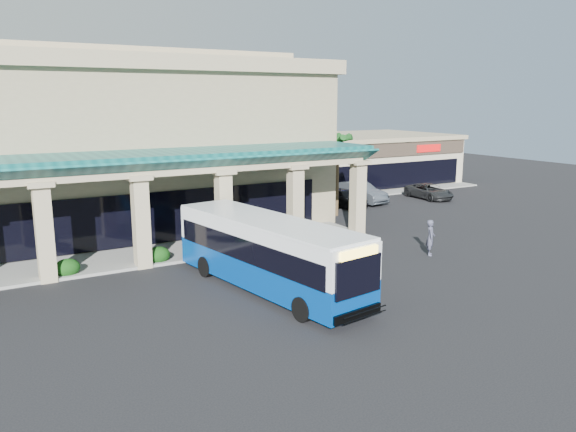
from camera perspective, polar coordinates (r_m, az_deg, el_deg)
ground at (r=28.02m, az=3.57°, el=-5.66°), size 110.00×110.00×0.00m
main_building at (r=38.92m, az=-20.01°, el=7.07°), size 30.80×14.80×11.35m
arcade at (r=30.32m, az=-16.47°, el=0.77°), size 30.00×6.20×5.70m
strip_mall at (r=57.03m, az=5.31°, el=5.72°), size 22.50×12.50×4.90m
palm_0 at (r=40.94m, az=5.01°, el=4.57°), size 2.40×2.40×6.60m
palm_1 at (r=44.00m, az=3.82°, el=4.56°), size 2.40×2.40×5.80m
broadleaf_tree at (r=47.28m, az=-1.60°, el=4.48°), size 2.60×2.60×4.81m
transit_bus at (r=24.95m, az=-2.06°, el=-3.95°), size 4.43×11.87×3.24m
pedestrian at (r=31.61m, az=14.27°, el=-2.14°), size 0.82×0.85×1.97m
car_silver at (r=44.86m, az=5.60°, el=1.90°), size 2.46×4.63×1.50m
car_white at (r=46.79m, az=7.18°, el=2.41°), size 2.60×5.48×1.74m
car_gray at (r=49.81m, az=14.14°, el=2.45°), size 2.38×4.76×1.29m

